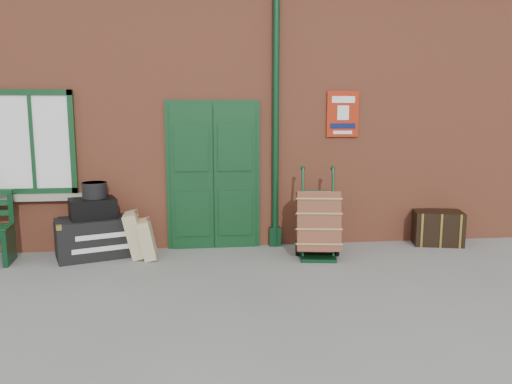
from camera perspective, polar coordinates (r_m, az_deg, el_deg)
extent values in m
plane|color=gray|center=(6.46, -1.64, -9.69)|extent=(80.00, 80.00, 0.00)
cube|color=#A55135|center=(9.60, -3.55, 8.63)|extent=(10.00, 4.00, 4.00)
cube|color=#0E3418|center=(7.62, -4.89, 1.69)|extent=(1.42, 0.12, 2.32)
cube|color=white|center=(7.91, -24.20, 5.20)|extent=(1.20, 0.08, 1.50)
cylinder|color=#0C3219|center=(7.60, 2.28, 8.51)|extent=(0.10, 0.10, 4.00)
cube|color=#A1210B|center=(7.88, 9.88, 8.77)|extent=(0.50, 0.03, 0.70)
cube|color=#0C3219|center=(7.77, -26.39, -5.47)|extent=(0.11, 0.51, 0.50)
cube|color=black|center=(7.64, -17.63, -4.91)|extent=(1.29, 0.97, 0.57)
cube|color=black|center=(7.56, -18.16, -1.76)|extent=(0.74, 0.64, 0.29)
cylinder|color=black|center=(7.54, -17.99, 0.20)|extent=(0.44, 0.44, 0.23)
cube|color=tan|center=(7.43, -13.66, -4.75)|extent=(0.33, 0.47, 0.67)
cube|color=tan|center=(7.32, -12.33, -5.29)|extent=(0.28, 0.42, 0.57)
cube|color=#0C3219|center=(7.23, 7.12, -7.48)|extent=(0.54, 0.43, 0.05)
cylinder|color=#0C3219|center=(7.24, 5.37, -2.37)|extent=(0.09, 0.35, 1.26)
cylinder|color=#0C3219|center=(7.27, 8.81, -2.38)|extent=(0.09, 0.35, 1.26)
cylinder|color=black|center=(7.37, 4.76, -6.34)|extent=(0.09, 0.24, 0.24)
cylinder|color=black|center=(7.42, 9.22, -6.33)|extent=(0.09, 0.24, 0.24)
cube|color=brown|center=(7.26, 7.09, -3.40)|extent=(0.71, 0.75, 0.93)
cube|color=black|center=(8.44, 20.02, -3.84)|extent=(0.83, 0.64, 0.53)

